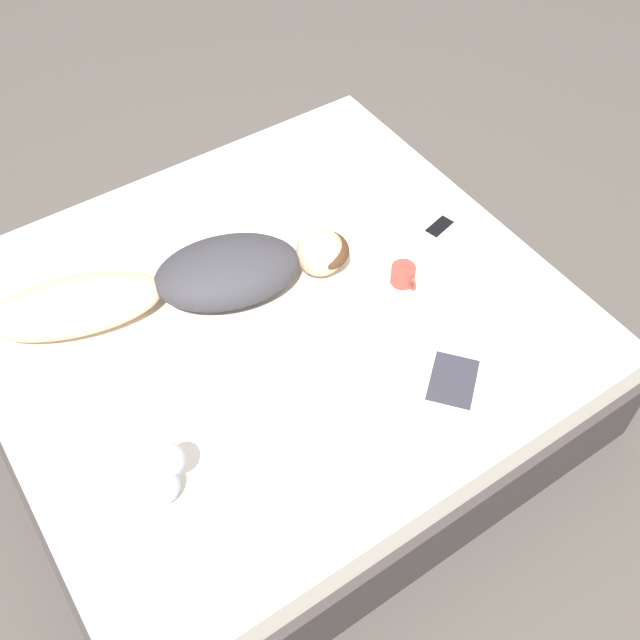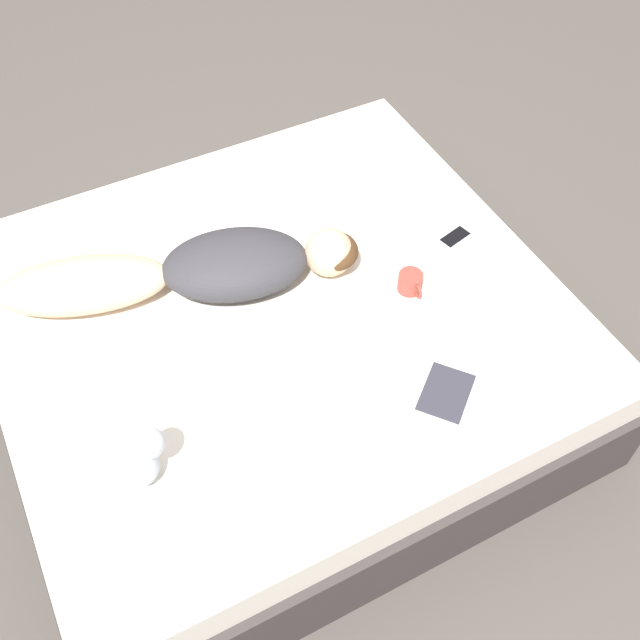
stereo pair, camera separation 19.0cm
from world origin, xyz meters
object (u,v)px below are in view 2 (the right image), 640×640
Objects in this scene: open_magazine at (414,382)px; coffee_mug at (410,282)px; cell_phone at (455,237)px; person at (192,270)px.

coffee_mug is at bearing 110.76° from open_magazine.
open_magazine is 0.72m from cell_phone.
cell_phone is (-0.51, 0.51, 0.00)m from open_magazine.
person is 2.42× the size of open_magazine.
cell_phone is at bearing 94.44° from person.
coffee_mug reaches higher than open_magazine.
coffee_mug reaches higher than cell_phone.
cell_phone is (-0.15, 0.30, -0.03)m from coffee_mug.
person is at bearing 173.82° from open_magazine.
coffee_mug is (-0.37, 0.21, 0.04)m from open_magazine.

